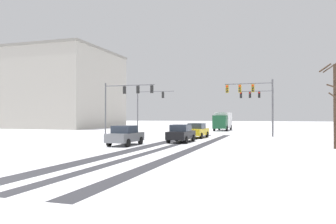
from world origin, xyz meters
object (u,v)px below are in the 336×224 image
(traffic_signal_near_left, at_px, (125,96))
(bare_tree_sidewalk_mid, at_px, (335,102))
(traffic_signal_far_right, at_px, (259,100))
(car_grey_third, at_px, (125,135))
(office_building_far_left_block, at_px, (53,90))
(box_truck_delivery, at_px, (223,121))
(car_yellow_cab_lead, at_px, (197,130))
(car_black_second, at_px, (181,133))
(traffic_signal_far_left, at_px, (147,103))
(traffic_signal_near_right, at_px, (253,95))

(traffic_signal_near_left, xyz_separation_m, bare_tree_sidewalk_mid, (21.44, -9.43, -1.41))
(traffic_signal_far_right, relative_size, bare_tree_sidewalk_mid, 0.99)
(car_grey_third, xyz_separation_m, office_building_far_left_block, (-33.40, 34.50, 7.17))
(box_truck_delivery, relative_size, office_building_far_left_block, 0.29)
(car_yellow_cab_lead, distance_m, box_truck_delivery, 19.75)
(car_black_second, bearing_deg, car_yellow_cab_lead, 89.66)
(box_truck_delivery, bearing_deg, traffic_signal_far_left, -139.09)
(traffic_signal_near_right, height_order, car_yellow_cab_lead, traffic_signal_near_right)
(traffic_signal_far_left, bearing_deg, car_grey_third, -73.00)
(car_yellow_cab_lead, height_order, office_building_far_left_block, office_building_far_left_block)
(traffic_signal_far_right, xyz_separation_m, traffic_signal_near_left, (-15.12, -14.05, 0.06))
(box_truck_delivery, xyz_separation_m, office_building_far_left_block, (-36.81, 3.99, 6.36))
(traffic_signal_far_right, xyz_separation_m, car_black_second, (-6.02, -21.25, -3.94))
(traffic_signal_far_left, height_order, box_truck_delivery, traffic_signal_far_left)
(office_building_far_left_block, bearing_deg, traffic_signal_far_right, -11.59)
(traffic_signal_far_left, bearing_deg, office_building_far_left_block, 154.56)
(box_truck_delivery, bearing_deg, car_black_second, -89.83)
(traffic_signal_far_left, height_order, traffic_signal_near_right, same)
(traffic_signal_far_right, relative_size, box_truck_delivery, 0.88)
(car_yellow_cab_lead, distance_m, car_grey_third, 11.35)
(car_grey_third, relative_size, bare_tree_sidewalk_mid, 0.63)
(traffic_signal_near_right, bearing_deg, car_grey_third, -124.14)
(traffic_signal_near_right, relative_size, traffic_signal_near_left, 0.99)
(car_grey_third, bearing_deg, office_building_far_left_block, 134.07)
(traffic_signal_near_right, height_order, traffic_signal_near_left, same)
(traffic_signal_far_left, xyz_separation_m, office_building_far_left_block, (-26.73, 12.72, 3.58))
(traffic_signal_far_left, xyz_separation_m, traffic_signal_near_left, (1.04, -10.14, 0.39))
(bare_tree_sidewalk_mid, bearing_deg, car_grey_third, -172.01)
(bare_tree_sidewalk_mid, bearing_deg, traffic_signal_far_left, 138.97)
(traffic_signal_near_left, distance_m, car_yellow_cab_lead, 10.01)
(car_grey_third, distance_m, bare_tree_sidewalk_mid, 16.18)
(traffic_signal_far_right, relative_size, office_building_far_left_block, 0.26)
(traffic_signal_near_left, bearing_deg, bare_tree_sidewalk_mid, -23.74)
(car_black_second, bearing_deg, bare_tree_sidewalk_mid, -10.27)
(traffic_signal_far_right, height_order, traffic_signal_near_left, same)
(traffic_signal_far_right, height_order, traffic_signal_near_right, same)
(traffic_signal_near_right, bearing_deg, car_black_second, -122.12)
(traffic_signal_far_left, distance_m, traffic_signal_near_right, 17.89)
(traffic_signal_near_right, xyz_separation_m, bare_tree_sidewalk_mid, (6.51, -11.52, -1.37))
(car_black_second, relative_size, car_grey_third, 1.00)
(traffic_signal_far_left, relative_size, car_yellow_cab_lead, 1.56)
(car_grey_third, bearing_deg, car_black_second, 51.94)
(traffic_signal_near_left, height_order, car_yellow_cab_lead, traffic_signal_near_left)
(car_black_second, height_order, bare_tree_sidewalk_mid, bare_tree_sidewalk_mid)
(traffic_signal_far_left, height_order, car_black_second, traffic_signal_far_left)
(car_yellow_cab_lead, bearing_deg, traffic_signal_far_right, 68.16)
(traffic_signal_near_right, distance_m, car_yellow_cab_lead, 7.60)
(car_grey_third, height_order, bare_tree_sidewalk_mid, bare_tree_sidewalk_mid)
(car_black_second, height_order, box_truck_delivery, box_truck_delivery)
(traffic_signal_near_left, distance_m, bare_tree_sidewalk_mid, 23.46)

